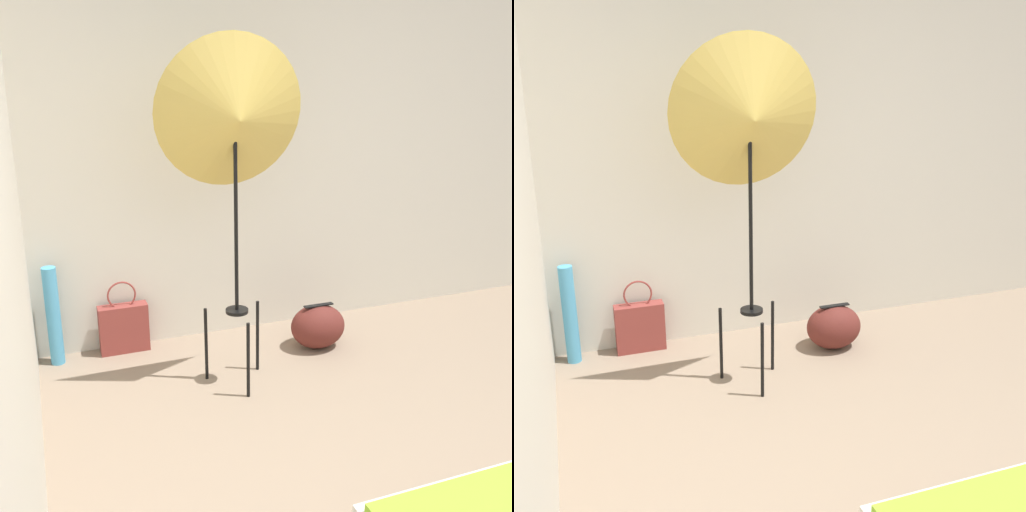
# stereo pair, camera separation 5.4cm
# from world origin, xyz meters

# --- Properties ---
(wall_back) EXTENTS (8.00, 0.05, 2.60)m
(wall_back) POSITION_xyz_m (0.00, 2.48, 1.30)
(wall_back) COLOR beige
(wall_back) RESTS_ON ground_plane
(wall_side_left) EXTENTS (0.05, 8.00, 2.60)m
(wall_side_left) POSITION_xyz_m (-1.62, 1.00, 1.30)
(wall_side_left) COLOR beige
(wall_side_left) RESTS_ON ground_plane
(photo_umbrella) EXTENTS (0.84, 0.37, 2.00)m
(photo_umbrella) POSITION_xyz_m (-0.47, 1.72, 1.56)
(photo_umbrella) COLOR black
(photo_umbrella) RESTS_ON ground_plane
(tote_bag) EXTENTS (0.32, 0.10, 0.49)m
(tote_bag) POSITION_xyz_m (-1.05, 2.37, 0.17)
(tote_bag) COLOR brown
(tote_bag) RESTS_ON ground_plane
(duffel_bag) EXTENTS (0.38, 0.30, 0.31)m
(duffel_bag) POSITION_xyz_m (0.19, 1.97, 0.15)
(duffel_bag) COLOR #5B231E
(duffel_bag) RESTS_ON ground_plane
(paper_roll) EXTENTS (0.09, 0.09, 0.65)m
(paper_roll) POSITION_xyz_m (-1.48, 2.35, 0.32)
(paper_roll) COLOR #4CA3D1
(paper_roll) RESTS_ON ground_plane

